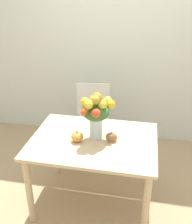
% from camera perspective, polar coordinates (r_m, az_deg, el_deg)
% --- Properties ---
extents(ground_plane, '(12.00, 12.00, 0.00)m').
position_cam_1_polar(ground_plane, '(2.86, -0.48, -18.57)').
color(ground_plane, tan).
extents(wall_back, '(8.00, 0.06, 2.70)m').
position_cam_1_polar(wall_back, '(3.49, 4.27, 15.04)').
color(wall_back, silver).
rests_on(wall_back, ground_plane).
extents(dining_table, '(1.14, 0.84, 0.74)m').
position_cam_1_polar(dining_table, '(2.47, -0.53, -8.14)').
color(dining_table, '#D1B284').
rests_on(dining_table, ground_plane).
extents(flower_vase, '(0.28, 0.28, 0.44)m').
position_cam_1_polar(flower_vase, '(2.31, 0.03, -0.36)').
color(flower_vase, silver).
rests_on(flower_vase, dining_table).
extents(pumpkin, '(0.11, 0.11, 0.10)m').
position_cam_1_polar(pumpkin, '(2.36, -4.10, -5.41)').
color(pumpkin, gold).
rests_on(pumpkin, dining_table).
extents(turkey_figurine, '(0.10, 0.14, 0.09)m').
position_cam_1_polar(turkey_figurine, '(2.38, 3.42, -5.19)').
color(turkey_figurine, '#936642').
rests_on(turkey_figurine, dining_table).
extents(dining_chair_near_window, '(0.47, 0.47, 0.94)m').
position_cam_1_polar(dining_chair_near_window, '(3.24, -0.80, -2.15)').
color(dining_chair_near_window, silver).
rests_on(dining_chair_near_window, ground_plane).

